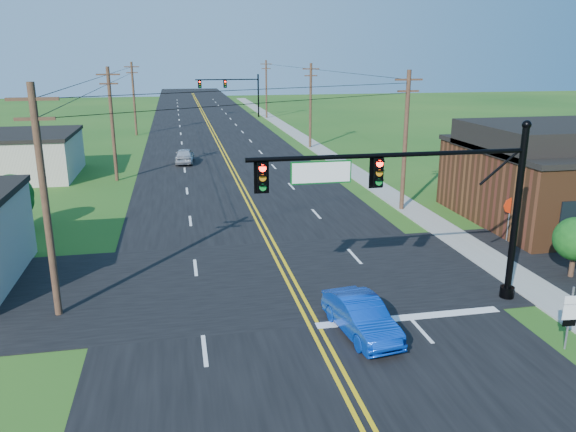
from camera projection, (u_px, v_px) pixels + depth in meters
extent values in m
cube|color=black|center=(219.00, 148.00, 61.67)|extent=(16.00, 220.00, 0.04)
cube|color=black|center=(285.00, 277.00, 25.88)|extent=(70.00, 10.00, 0.04)
cube|color=gray|center=(336.00, 160.00, 54.22)|extent=(2.00, 160.00, 0.08)
cylinder|color=black|center=(516.00, 216.00, 22.76)|extent=(0.28, 0.28, 7.20)
cylinder|color=black|center=(507.00, 292.00, 23.70)|extent=(0.60, 0.60, 0.50)
sphere|color=black|center=(527.00, 125.00, 21.73)|extent=(0.36, 0.36, 0.36)
cylinder|color=black|center=(391.00, 155.00, 20.98)|extent=(11.00, 0.18, 0.18)
cube|color=#045015|center=(321.00, 172.00, 20.63)|extent=(2.30, 0.06, 0.85)
cylinder|color=black|center=(258.00, 95.00, 90.59)|extent=(0.28, 0.28, 7.20)
cylinder|color=black|center=(259.00, 115.00, 91.52)|extent=(0.60, 0.60, 0.50)
sphere|color=black|center=(258.00, 71.00, 89.56)|extent=(0.36, 0.36, 0.36)
cylinder|color=black|center=(227.00, 80.00, 88.98)|extent=(10.00, 0.18, 0.18)
cube|color=#045015|center=(207.00, 83.00, 88.53)|extent=(2.30, 0.06, 0.85)
cube|color=beige|center=(0.00, 157.00, 46.34)|extent=(12.00, 9.00, 3.40)
cylinder|color=#3E251C|center=(46.00, 205.00, 20.96)|extent=(0.28, 0.28, 9.00)
cube|color=#3E251C|center=(32.00, 99.00, 19.88)|extent=(1.80, 0.12, 0.12)
cube|color=#3E251C|center=(35.00, 119.00, 20.07)|extent=(1.40, 0.12, 0.12)
cylinder|color=#3E251C|center=(112.00, 125.00, 44.51)|extent=(0.28, 0.28, 9.00)
cube|color=#3E251C|center=(108.00, 74.00, 43.43)|extent=(1.80, 0.12, 0.12)
cube|color=#3E251C|center=(109.00, 84.00, 43.62)|extent=(1.40, 0.12, 0.12)
cylinder|color=#3E251C|center=(134.00, 99.00, 69.95)|extent=(0.28, 0.28, 9.00)
cube|color=#3E251C|center=(132.00, 67.00, 68.86)|extent=(1.80, 0.12, 0.12)
cube|color=#3E251C|center=(132.00, 73.00, 69.06)|extent=(1.40, 0.12, 0.12)
cylinder|color=#3E251C|center=(405.00, 142.00, 35.89)|extent=(0.28, 0.28, 9.00)
cube|color=#3E251C|center=(409.00, 80.00, 34.80)|extent=(1.80, 0.12, 0.12)
cube|color=#3E251C|center=(408.00, 91.00, 35.00)|extent=(1.40, 0.12, 0.12)
cylinder|color=#3E251C|center=(311.00, 106.00, 60.38)|extent=(0.28, 0.28, 9.00)
cube|color=#3E251C|center=(311.00, 69.00, 59.29)|extent=(1.80, 0.12, 0.12)
cube|color=#3E251C|center=(311.00, 76.00, 59.49)|extent=(1.40, 0.12, 0.12)
cylinder|color=#3E251C|center=(266.00, 90.00, 88.64)|extent=(0.28, 0.28, 9.00)
cube|color=#3E251C|center=(266.00, 64.00, 87.55)|extent=(1.80, 0.12, 0.12)
cube|color=#3E251C|center=(266.00, 69.00, 87.75)|extent=(1.40, 0.12, 0.12)
cylinder|color=#3E251C|center=(460.00, 179.00, 41.81)|extent=(0.24, 0.24, 1.85)
sphere|color=#104313|center=(461.00, 157.00, 41.35)|extent=(3.00, 3.00, 3.00)
cylinder|color=#3E251C|center=(572.00, 264.00, 25.78)|extent=(0.24, 0.24, 1.32)
sphere|color=#104313|center=(576.00, 239.00, 25.45)|extent=(2.00, 2.00, 2.00)
cylinder|color=#3E251C|center=(15.00, 219.00, 32.46)|extent=(0.24, 0.24, 1.54)
sphere|color=#104313|center=(12.00, 195.00, 32.07)|extent=(2.40, 2.40, 2.40)
imported|color=#0734AB|center=(361.00, 317.00, 20.47)|extent=(2.02, 4.34, 1.38)
imported|color=silver|center=(185.00, 156.00, 52.67)|extent=(1.98, 4.26, 1.41)
cylinder|color=slate|center=(569.00, 318.00, 19.33)|extent=(0.08, 0.08, 2.35)
cube|color=white|center=(573.00, 300.00, 19.10)|extent=(0.59, 0.08, 0.32)
cube|color=white|center=(571.00, 312.00, 19.22)|extent=(0.59, 0.08, 0.59)
cube|color=black|center=(569.00, 323.00, 19.34)|extent=(0.48, 0.07, 0.23)
cylinder|color=slate|center=(509.00, 221.00, 30.61)|extent=(0.08, 0.08, 2.32)
cylinder|color=red|center=(511.00, 206.00, 30.33)|extent=(0.88, 0.10, 0.88)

